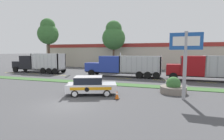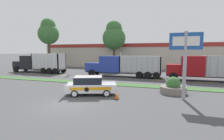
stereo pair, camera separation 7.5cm
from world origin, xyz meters
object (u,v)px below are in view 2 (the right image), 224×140
(dump_truck_mid, at_px, (116,66))
(store_sign_post, at_px, (185,52))
(dump_truck_lead, at_px, (35,64))
(traffic_cone, at_px, (117,95))
(rally_car, at_px, (90,85))
(stone_planter, at_px, (173,87))
(dump_truck_trail, at_px, (204,68))

(dump_truck_mid, height_order, store_sign_post, store_sign_post)
(dump_truck_lead, height_order, traffic_cone, dump_truck_lead)
(rally_car, distance_m, stone_planter, 7.64)
(stone_planter, relative_size, traffic_cone, 3.34)
(dump_truck_trail, distance_m, store_sign_post, 11.34)
(rally_car, height_order, stone_planter, rally_car)
(dump_truck_mid, distance_m, dump_truck_trail, 12.27)
(store_sign_post, bearing_deg, dump_truck_mid, 129.05)
(dump_truck_mid, relative_size, stone_planter, 5.05)
(dump_truck_mid, distance_m, stone_planter, 12.48)
(rally_car, distance_m, store_sign_post, 8.40)
(store_sign_post, relative_size, stone_planter, 2.29)
(dump_truck_trail, height_order, store_sign_post, store_sign_post)
(store_sign_post, xyz_separation_m, traffic_cone, (-5.13, -1.59, -3.46))
(rally_car, bearing_deg, dump_truck_mid, 96.20)
(dump_truck_lead, relative_size, traffic_cone, 14.77)
(store_sign_post, height_order, stone_planter, store_sign_post)
(dump_truck_lead, distance_m, store_sign_post, 27.78)
(dump_truck_trail, distance_m, stone_planter, 9.52)
(dump_truck_trail, relative_size, stone_planter, 5.01)
(dump_truck_lead, height_order, rally_car, dump_truck_lead)
(dump_truck_lead, distance_m, stone_planter, 26.21)
(traffic_cone, bearing_deg, dump_truck_trail, 56.10)
(store_sign_post, xyz_separation_m, stone_planter, (-0.76, 2.06, -3.27))
(dump_truck_lead, relative_size, stone_planter, 4.43)
(dump_truck_mid, xyz_separation_m, store_sign_post, (9.13, -11.26, 2.20))
(dump_truck_lead, xyz_separation_m, traffic_cone, (20.06, -13.10, -1.28))
(dump_truck_mid, height_order, traffic_cone, dump_truck_mid)
(dump_truck_lead, distance_m, rally_car, 21.35)
(dump_truck_mid, relative_size, store_sign_post, 2.20)
(stone_planter, bearing_deg, traffic_cone, -140.05)
(stone_planter, bearing_deg, dump_truck_mid, 132.31)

